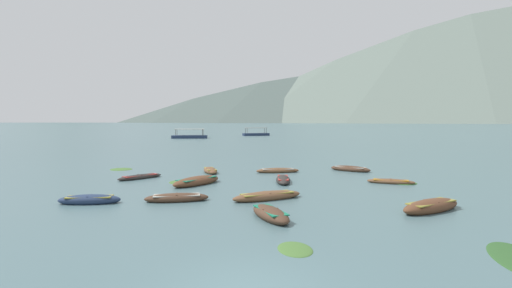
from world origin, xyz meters
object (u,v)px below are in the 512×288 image
Objects in this scene: rowboat_6 at (431,206)px; rowboat_3 at (177,198)px; rowboat_10 at (391,182)px; rowboat_0 at (197,181)px; rowboat_11 at (270,214)px; ferry_1 at (256,134)px; rowboat_7 at (278,171)px; rowboat_4 at (350,169)px; rowboat_5 at (267,196)px; ferry_0 at (190,136)px; rowboat_1 at (140,177)px; rowboat_2 at (283,180)px; rowboat_8 at (210,171)px; rowboat_9 at (89,200)px.

rowboat_3 is at bearing 172.31° from rowboat_6.
rowboat_6 is 1.19× the size of rowboat_10.
rowboat_0 is at bearing 89.82° from rowboat_3.
rowboat_11 is 95.94m from ferry_1.
rowboat_11 is at bearing -92.16° from rowboat_7.
rowboat_5 is at bearing -119.87° from rowboat_4.
rowboat_3 is 0.95× the size of rowboat_7.
rowboat_1 is at bearing -80.93° from ferry_0.
rowboat_2 is 1.09× the size of rowboat_8.
rowboat_1 is 0.88× the size of rowboat_7.
rowboat_9 is 0.41× the size of ferry_1.
rowboat_0 is 1.28× the size of rowboat_1.
rowboat_5 is at bearing -36.79° from rowboat_1.
rowboat_0 is 1.14× the size of rowboat_7.
ferry_0 reaches higher than rowboat_3.
rowboat_0 is 1.19× the size of rowboat_3.
ferry_1 is (-11.42, 79.45, 0.27)m from rowboat_4.
rowboat_8 is (-5.96, 4.75, 0.01)m from rowboat_2.
rowboat_7 is at bearing 93.35° from rowboat_2.
rowboat_5 is at bearing -145.96° from rowboat_10.
rowboat_3 is 11.44m from rowboat_8.
rowboat_9 reaches higher than rowboat_5.
rowboat_0 reaches higher than rowboat_8.
rowboat_1 is 9.16m from rowboat_3.
rowboat_0 is at bearing -147.88° from rowboat_4.
rowboat_6 is at bearing -29.19° from rowboat_0.
rowboat_5 reaches higher than rowboat_3.
rowboat_6 is 81.57m from ferry_0.
rowboat_9 reaches higher than rowboat_2.
rowboat_11 is at bearing -48.96° from rowboat_1.
rowboat_9 reaches higher than rowboat_7.
ferry_0 reaches higher than rowboat_9.
rowboat_9 is 19.24m from rowboat_10.
ferry_1 reaches higher than rowboat_9.
rowboat_11 is at bearing -60.29° from rowboat_0.
rowboat_11 is (-8.34, -9.83, 0.06)m from rowboat_10.
rowboat_0 is 13.44m from rowboat_10.
rowboat_3 reaches higher than rowboat_2.
rowboat_4 is 1.09× the size of rowboat_9.
rowboat_1 is at bearing 143.21° from rowboat_5.
ferry_1 reaches higher than rowboat_6.
rowboat_6 is 0.48× the size of ferry_1.
rowboat_6 reaches higher than rowboat_2.
rowboat_3 is at bearing -172.73° from rowboat_5.
ferry_0 is at bearing 98.27° from rowboat_9.
rowboat_3 is at bearing -131.68° from rowboat_2.
rowboat_4 is 14.19m from rowboat_5.
rowboat_6 is 1.15× the size of rowboat_11.
ferry_1 is at bearing 89.66° from rowboat_3.
rowboat_0 is 5.43m from rowboat_3.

